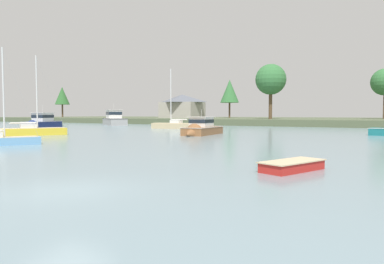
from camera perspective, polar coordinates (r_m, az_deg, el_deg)
ground_plane at (r=12.27m, az=-19.50°, el=-8.84°), size 481.83×481.83×0.00m
far_shore_bank at (r=95.22m, az=24.17°, el=1.58°), size 216.82×53.39×1.32m
cruiser_navy at (r=65.76m, az=-23.13°, el=1.10°), size 5.22×9.34×4.96m
sailboat_yellow at (r=44.54m, az=-24.22°, el=-0.21°), size 4.95×7.40×9.67m
cruiser_wood at (r=41.61m, az=1.30°, el=0.21°), size 3.23×8.16×3.93m
sailboat_sand at (r=59.03m, az=-2.86°, el=0.76°), size 7.84×2.17×10.51m
dinghy_red at (r=16.07m, az=15.74°, el=-5.46°), size 2.41×3.48×0.62m
cruiser_grey at (r=81.68m, az=-12.44°, el=1.67°), size 10.66×9.00×6.08m
mooring_buoy_white at (r=54.18m, az=-22.45°, el=0.17°), size 0.42×0.42×0.47m
shore_tree_left at (r=127.48m, az=-20.05°, el=5.45°), size 4.78×4.78×10.13m
shore_tree_inland_c at (r=104.66m, az=6.03°, el=6.49°), size 5.44×5.44×11.06m
shore_tree_inland_b at (r=80.09m, az=12.48°, el=8.17°), size 6.64×6.64×11.95m
cottage_eastern at (r=100.26m, az=-1.59°, el=4.20°), size 11.21×9.19×6.54m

